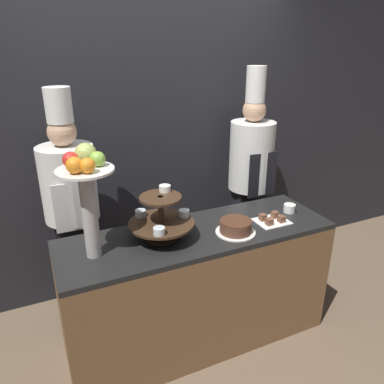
{
  "coord_description": "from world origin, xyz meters",
  "views": [
    {
      "loc": [
        -0.96,
        -1.69,
        2.06
      ],
      "look_at": [
        0.0,
        0.39,
        1.13
      ],
      "focal_mm": 35.0,
      "sensor_mm": 36.0,
      "label": 1
    }
  ],
  "objects_px": {
    "cake_round": "(236,227)",
    "chef_left": "(72,206)",
    "cake_square_tray": "(272,219)",
    "fruit_pedestal": "(86,184)",
    "cup_white": "(289,208)",
    "chef_center_left": "(251,173)",
    "tiered_stand": "(161,218)"
  },
  "relations": [
    {
      "from": "chef_center_left",
      "to": "cup_white",
      "type": "bearing_deg",
      "value": -91.94
    },
    {
      "from": "fruit_pedestal",
      "to": "cup_white",
      "type": "distance_m",
      "value": 1.49
    },
    {
      "from": "chef_center_left",
      "to": "chef_left",
      "type": "bearing_deg",
      "value": 180.0
    },
    {
      "from": "cake_round",
      "to": "chef_left",
      "type": "bearing_deg",
      "value": 144.37
    },
    {
      "from": "tiered_stand",
      "to": "cup_white",
      "type": "xyz_separation_m",
      "value": [
        1.0,
        -0.01,
        -0.12
      ]
    },
    {
      "from": "cup_white",
      "to": "chef_center_left",
      "type": "bearing_deg",
      "value": 88.06
    },
    {
      "from": "tiered_stand",
      "to": "fruit_pedestal",
      "type": "height_order",
      "value": "fruit_pedestal"
    },
    {
      "from": "chef_left",
      "to": "cake_square_tray",
      "type": "bearing_deg",
      "value": -27.11
    },
    {
      "from": "chef_center_left",
      "to": "cake_round",
      "type": "bearing_deg",
      "value": -129.01
    },
    {
      "from": "cake_round",
      "to": "chef_left",
      "type": "distance_m",
      "value": 1.16
    },
    {
      "from": "cake_round",
      "to": "fruit_pedestal",
      "type": "bearing_deg",
      "value": 172.63
    },
    {
      "from": "tiered_stand",
      "to": "cake_square_tray",
      "type": "xyz_separation_m",
      "value": [
        0.79,
        -0.09,
        -0.13
      ]
    },
    {
      "from": "cake_square_tray",
      "to": "cup_white",
      "type": "bearing_deg",
      "value": 20.68
    },
    {
      "from": "chef_center_left",
      "to": "tiered_stand",
      "type": "bearing_deg",
      "value": -151.57
    },
    {
      "from": "cake_square_tray",
      "to": "chef_left",
      "type": "bearing_deg",
      "value": 152.89
    },
    {
      "from": "cake_square_tray",
      "to": "chef_center_left",
      "type": "relative_size",
      "value": 0.12
    },
    {
      "from": "tiered_stand",
      "to": "chef_left",
      "type": "distance_m",
      "value": 0.73
    },
    {
      "from": "cup_white",
      "to": "chef_center_left",
      "type": "relative_size",
      "value": 0.05
    },
    {
      "from": "fruit_pedestal",
      "to": "cake_square_tray",
      "type": "relative_size",
      "value": 2.89
    },
    {
      "from": "cake_round",
      "to": "chef_center_left",
      "type": "distance_m",
      "value": 0.87
    },
    {
      "from": "tiered_stand",
      "to": "cup_white",
      "type": "height_order",
      "value": "tiered_stand"
    },
    {
      "from": "fruit_pedestal",
      "to": "chef_left",
      "type": "relative_size",
      "value": 0.37
    },
    {
      "from": "tiered_stand",
      "to": "cake_round",
      "type": "height_order",
      "value": "tiered_stand"
    },
    {
      "from": "cake_round",
      "to": "chef_left",
      "type": "relative_size",
      "value": 0.15
    },
    {
      "from": "fruit_pedestal",
      "to": "chef_center_left",
      "type": "relative_size",
      "value": 0.35
    },
    {
      "from": "cup_white",
      "to": "chef_center_left",
      "type": "xyz_separation_m",
      "value": [
        0.02,
        0.56,
        0.09
      ]
    },
    {
      "from": "cake_round",
      "to": "cake_square_tray",
      "type": "relative_size",
      "value": 1.16
    },
    {
      "from": "cake_round",
      "to": "chef_center_left",
      "type": "bearing_deg",
      "value": 50.99
    },
    {
      "from": "tiered_stand",
      "to": "chef_left",
      "type": "relative_size",
      "value": 0.23
    },
    {
      "from": "fruit_pedestal",
      "to": "cake_round",
      "type": "bearing_deg",
      "value": -7.37
    },
    {
      "from": "tiered_stand",
      "to": "chef_center_left",
      "type": "distance_m",
      "value": 1.16
    },
    {
      "from": "tiered_stand",
      "to": "cake_round",
      "type": "xyz_separation_m",
      "value": [
        0.47,
        -0.12,
        -0.11
      ]
    }
  ]
}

